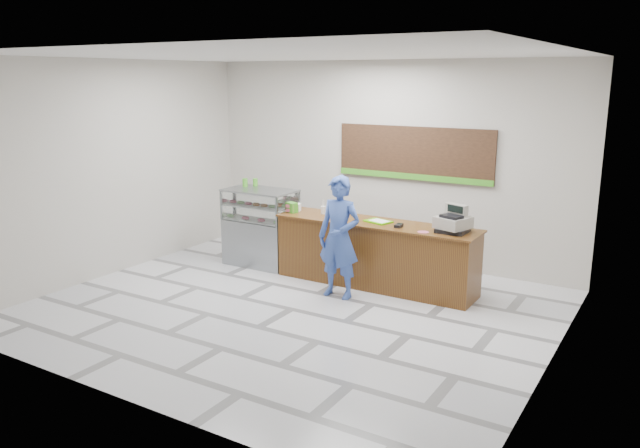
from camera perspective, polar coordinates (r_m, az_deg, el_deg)
The scene contains 16 objects.
floor at distance 8.95m, azimuth -2.66°, elevation -7.78°, with size 7.00×7.00×0.00m, color silver.
back_wall at distance 11.06m, azimuth 5.98°, elevation 5.63°, with size 7.00×7.00×0.00m, color beige.
ceiling at distance 8.35m, azimuth -2.92°, elevation 15.23°, with size 7.00×7.00×0.00m, color silver.
sales_counter at distance 9.79m, azimuth 5.07°, elevation -2.74°, with size 3.26×0.76×1.03m.
display_case at distance 10.88m, azimuth -5.45°, elevation -0.24°, with size 1.22×0.72×1.33m.
menu_board at distance 10.77m, azimuth 8.57°, elevation 6.33°, with size 2.80×0.06×0.90m.
cash_register at distance 9.18m, azimuth 12.09°, elevation 0.17°, with size 0.53×0.54×0.39m.
card_terminal at distance 9.37m, azimuth 7.21°, elevation -0.15°, with size 0.09×0.18×0.04m, color black.
serving_tray at distance 9.67m, azimuth 5.34°, elevation 0.25°, with size 0.45×0.38×0.02m.
napkin_box at distance 10.40m, azimuth -2.24°, elevation 1.54°, with size 0.15×0.15×0.13m, color white.
straw_cup at distance 10.18m, azimuth 0.30°, elevation 1.28°, with size 0.08×0.08×0.13m, color silver.
promo_box at distance 10.30m, azimuth -2.60°, elevation 1.52°, with size 0.19×0.13×0.17m, color #439C24.
donut_decal at distance 9.12m, azimuth 9.42°, elevation -0.73°, with size 0.17×0.17×0.00m, color #CE5B76.
green_cup_left at distance 11.07m, azimuth -6.87°, elevation 3.79°, with size 0.09×0.09×0.14m, color #439C24.
green_cup_right at distance 11.11m, azimuth -5.93°, elevation 3.82°, with size 0.09×0.09×0.13m, color #439C24.
customer at distance 9.19m, azimuth 1.77°, elevation -1.22°, with size 0.67×0.44×1.83m, color #3652A5.
Camera 1 is at (4.68, -6.91, 3.23)m, focal length 35.00 mm.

